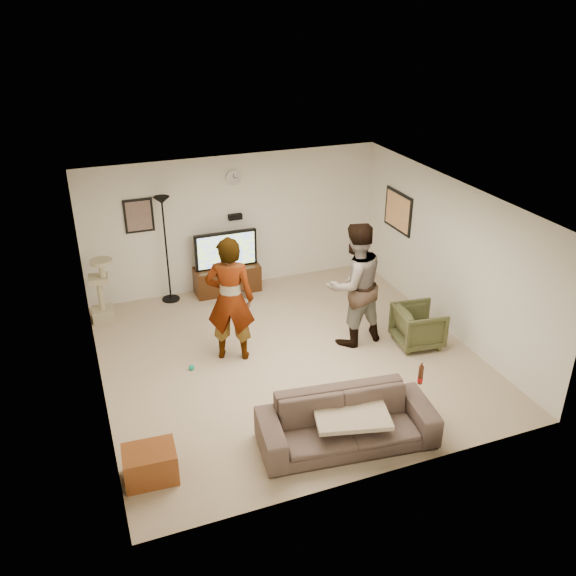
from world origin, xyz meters
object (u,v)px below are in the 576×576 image
object	(u,v)px
tv_stand	(227,279)
cat_tree	(100,290)
person_left	(230,299)
sofa	(347,422)
beer_bottle	(421,375)
person_right	(354,285)
floor_lamp	(166,250)
tv	(226,250)
armchair	(418,326)
side_table	(150,464)

from	to	relation	value
tv_stand	cat_tree	xyz separation A→B (m)	(-2.28, -0.28, 0.31)
person_left	sofa	world-z (taller)	person_left
person_left	beer_bottle	bearing A→B (deg)	148.71
person_right	sofa	size ratio (longest dim) A/B	0.92
person_left	person_right	xyz separation A→B (m)	(1.92, -0.23, 0.02)
floor_lamp	beer_bottle	bearing A→B (deg)	-63.83
beer_bottle	tv	bearing A→B (deg)	104.87
tv_stand	floor_lamp	distance (m)	1.29
floor_lamp	cat_tree	distance (m)	1.32
person_right	tv_stand	bearing A→B (deg)	-68.40
tv	beer_bottle	xyz separation A→B (m)	(1.22, -4.61, -0.08)
tv	armchair	xyz separation A→B (m)	(2.30, -2.89, -0.52)
person_left	floor_lamp	bearing A→B (deg)	-54.39
tv	beer_bottle	bearing A→B (deg)	-75.13
floor_lamp	beer_bottle	world-z (taller)	floor_lamp
floor_lamp	person_right	xyz separation A→B (m)	(2.44, -2.47, 0.03)
cat_tree	tv_stand	bearing A→B (deg)	6.93
tv_stand	tv	distance (m)	0.59
tv_stand	armchair	size ratio (longest dim) A/B	1.70
side_table	cat_tree	bearing A→B (deg)	91.82
sofa	cat_tree	bearing A→B (deg)	127.04
side_table	tv	bearing A→B (deg)	63.79
tv	side_table	world-z (taller)	tv
beer_bottle	armchair	world-z (taller)	beer_bottle
tv_stand	person_left	xyz separation A→B (m)	(-0.54, -2.19, 0.73)
tv	floor_lamp	world-z (taller)	floor_lamp
tv_stand	tv	size ratio (longest dim) A/B	1.05
tv_stand	side_table	xyz separation A→B (m)	(-2.15, -4.36, -0.05)
floor_lamp	armchair	world-z (taller)	floor_lamp
tv	sofa	bearing A→B (deg)	-87.22
floor_lamp	beer_bottle	size ratio (longest dim) A/B	7.78
armchair	cat_tree	bearing A→B (deg)	66.77
person_left	sofa	size ratio (longest dim) A/B	0.90
side_table	person_right	bearing A→B (deg)	28.78
floor_lamp	cat_tree	bearing A→B (deg)	-165.16
cat_tree	beer_bottle	world-z (taller)	cat_tree
floor_lamp	side_table	distance (m)	4.60
person_left	beer_bottle	xyz separation A→B (m)	(1.77, -2.41, -0.22)
person_right	armchair	distance (m)	1.24
side_table	floor_lamp	bearing A→B (deg)	76.17
person_right	sofa	bearing A→B (deg)	54.13
person_right	person_left	bearing A→B (deg)	-14.93
armchair	side_table	size ratio (longest dim) A/B	1.18
sofa	beer_bottle	distance (m)	1.09
cat_tree	floor_lamp	bearing A→B (deg)	14.84
armchair	beer_bottle	bearing A→B (deg)	154.28
beer_bottle	floor_lamp	bearing A→B (deg)	116.17
tv_stand	floor_lamp	bearing A→B (deg)	177.57
person_left	person_right	distance (m)	1.93
person_right	tv	bearing A→B (deg)	-68.40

